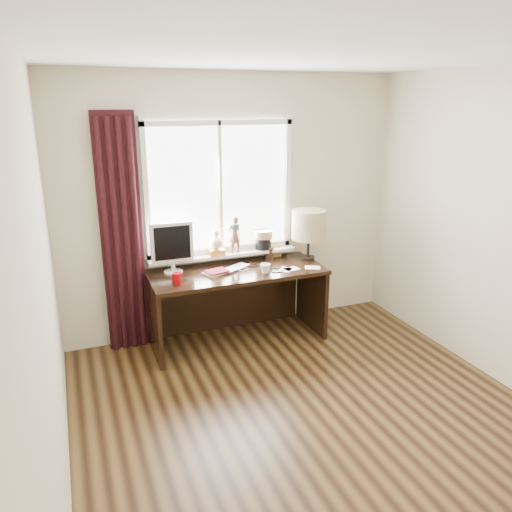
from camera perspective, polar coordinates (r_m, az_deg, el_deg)
name	(u,v)px	position (r m, az deg, el deg)	size (l,w,h in m)	color
floor	(324,433)	(3.91, 7.82, -19.39)	(3.50, 4.00, 0.00)	#53391A
ceiling	(343,51)	(3.15, 9.89, 22.09)	(3.50, 4.00, 0.00)	white
wall_back	(234,207)	(5.07, -2.57, 5.67)	(3.50, 2.60, 0.00)	beige
wall_left	(44,302)	(2.90, -23.04, -4.89)	(4.00, 2.60, 0.00)	beige
laptop	(236,268)	(4.88, -2.34, -1.36)	(0.30, 0.19, 0.02)	silver
mug	(265,268)	(4.75, 1.06, -1.41)	(0.10, 0.09, 0.10)	white
red_cup	(177,279)	(4.52, -9.03, -2.57)	(0.08, 0.08, 0.11)	#800104
window	(221,209)	(4.98, -4.01, 5.43)	(1.52, 0.20, 1.40)	white
curtain	(122,237)	(4.79, -15.10, 2.10)	(0.38, 0.09, 2.25)	black
desk	(234,290)	(5.02, -2.52, -3.93)	(1.70, 0.70, 0.75)	black
monitor	(172,245)	(4.76, -9.58, 1.28)	(0.40, 0.18, 0.49)	beige
notebook_stack	(216,272)	(4.76, -4.61, -1.84)	(0.27, 0.24, 0.03)	beige
brush_holder	(269,253)	(5.18, 1.53, 0.36)	(0.09, 0.09, 0.25)	black
icon_frame	(277,251)	(5.25, 2.40, 0.62)	(0.10, 0.02, 0.13)	gold
table_lamp	(309,225)	(5.10, 6.06, 3.51)	(0.35, 0.35, 0.52)	black
loose_papers	(297,269)	(4.90, 4.65, -1.45)	(0.46, 0.22, 0.00)	white
desk_cables	(261,267)	(4.93, 0.58, -1.25)	(0.35, 0.47, 0.01)	black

